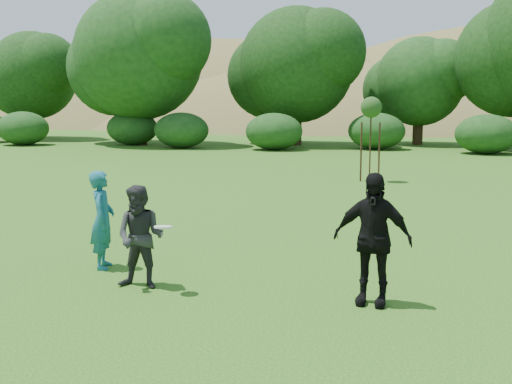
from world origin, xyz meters
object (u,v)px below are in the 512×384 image
at_px(player_teal, 102,220).
at_px(player_black, 372,239).
at_px(sapling, 371,110).
at_px(player_grey, 141,237).

distance_m(player_teal, player_black, 4.58).
bearing_deg(sapling, player_black, -85.96).
bearing_deg(player_grey, player_black, -0.06).
distance_m(player_grey, player_black, 3.42).
height_order(player_black, sapling, sapling).
xyz_separation_m(player_black, sapling, (-0.92, 13.06, 1.49)).
xyz_separation_m(player_grey, player_black, (3.41, 0.05, 0.15)).
bearing_deg(sapling, player_teal, -106.33).
bearing_deg(player_teal, player_black, -118.53).
relative_size(player_grey, player_black, 0.84).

